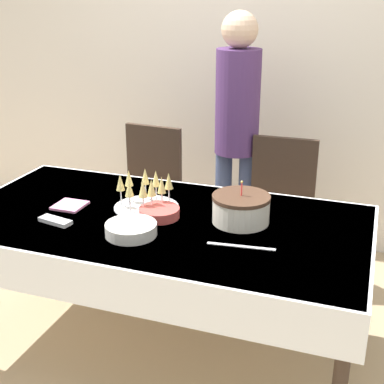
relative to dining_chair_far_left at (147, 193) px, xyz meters
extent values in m
plane|color=tan|center=(0.44, -0.84, -0.53)|extent=(12.00, 12.00, 0.00)
cube|color=silver|center=(0.44, 0.74, 0.82)|extent=(8.00, 0.05, 2.70)
cube|color=white|center=(0.44, -0.84, 0.22)|extent=(2.00, 1.02, 0.03)
cube|color=white|center=(0.44, -0.84, 0.13)|extent=(2.03, 1.05, 0.21)
cylinder|color=#38281E|center=(-0.50, -0.39, -0.17)|extent=(0.06, 0.06, 0.74)
cylinder|color=#38281E|center=(1.38, -0.39, -0.17)|extent=(0.06, 0.06, 0.74)
cube|color=#38281E|center=(-0.01, -0.08, -0.09)|extent=(0.45, 0.45, 0.04)
cube|color=#38281E|center=(0.01, 0.11, 0.18)|extent=(0.40, 0.07, 0.50)
cylinder|color=#38281E|center=(0.16, -0.28, -0.32)|extent=(0.04, 0.04, 0.43)
cylinder|color=#38281E|center=(-0.20, -0.25, -0.32)|extent=(0.04, 0.04, 0.43)
cylinder|color=#38281E|center=(0.19, 0.08, -0.32)|extent=(0.04, 0.04, 0.43)
cylinder|color=#38281E|center=(-0.17, 0.11, -0.32)|extent=(0.04, 0.04, 0.43)
cube|color=#38281E|center=(0.89, -0.08, -0.09)|extent=(0.43, 0.43, 0.04)
cube|color=#38281E|center=(0.89, 0.11, 0.18)|extent=(0.40, 0.05, 0.50)
cylinder|color=#38281E|center=(1.08, -0.26, -0.32)|extent=(0.04, 0.04, 0.43)
cylinder|color=#38281E|center=(0.72, -0.27, -0.32)|extent=(0.04, 0.04, 0.43)
cylinder|color=#38281E|center=(1.07, 0.10, -0.32)|extent=(0.04, 0.04, 0.43)
cylinder|color=#38281E|center=(0.71, 0.09, -0.32)|extent=(0.04, 0.04, 0.43)
cylinder|color=silver|center=(0.83, -0.75, 0.29)|extent=(0.27, 0.27, 0.12)
cylinder|color=#4C3323|center=(0.83, -0.75, 0.36)|extent=(0.28, 0.28, 0.02)
cylinder|color=#E53F3F|center=(0.83, -0.75, 0.40)|extent=(0.01, 0.01, 0.06)
sphere|color=#F9CC4C|center=(0.83, -0.75, 0.44)|extent=(0.01, 0.01, 0.01)
cylinder|color=silver|center=(0.33, -0.74, 0.24)|extent=(0.33, 0.33, 0.01)
cylinder|color=silver|center=(0.42, -0.75, 0.24)|extent=(0.05, 0.05, 0.00)
cylinder|color=silver|center=(0.42, -0.75, 0.29)|extent=(0.01, 0.01, 0.08)
cone|color=#E0CC72|center=(0.42, -0.75, 0.37)|extent=(0.04, 0.04, 0.08)
cylinder|color=silver|center=(0.43, -0.68, 0.24)|extent=(0.05, 0.05, 0.00)
cylinder|color=silver|center=(0.43, -0.68, 0.29)|extent=(0.01, 0.01, 0.08)
cone|color=#E0CC72|center=(0.43, -0.68, 0.37)|extent=(0.04, 0.04, 0.08)
cylinder|color=silver|center=(0.36, -0.67, 0.24)|extent=(0.05, 0.05, 0.00)
cylinder|color=silver|center=(0.36, -0.67, 0.29)|extent=(0.01, 0.01, 0.08)
cone|color=#E0CC72|center=(0.36, -0.67, 0.37)|extent=(0.04, 0.04, 0.08)
cylinder|color=silver|center=(0.29, -0.65, 0.24)|extent=(0.05, 0.05, 0.00)
cylinder|color=silver|center=(0.29, -0.65, 0.29)|extent=(0.01, 0.01, 0.08)
cone|color=#E0CC72|center=(0.29, -0.65, 0.37)|extent=(0.04, 0.04, 0.08)
cylinder|color=silver|center=(0.22, -0.71, 0.24)|extent=(0.05, 0.05, 0.00)
cylinder|color=silver|center=(0.22, -0.71, 0.29)|extent=(0.01, 0.01, 0.08)
cone|color=#E0CC72|center=(0.22, -0.71, 0.37)|extent=(0.04, 0.04, 0.08)
cylinder|color=silver|center=(0.21, -0.78, 0.24)|extent=(0.05, 0.05, 0.00)
cylinder|color=silver|center=(0.21, -0.78, 0.29)|extent=(0.01, 0.01, 0.08)
cone|color=#E0CC72|center=(0.21, -0.78, 0.37)|extent=(0.04, 0.04, 0.08)
cylinder|color=silver|center=(0.29, -0.84, 0.24)|extent=(0.05, 0.05, 0.00)
cylinder|color=silver|center=(0.29, -0.84, 0.29)|extent=(0.01, 0.01, 0.08)
cone|color=#E0CC72|center=(0.29, -0.84, 0.37)|extent=(0.04, 0.04, 0.08)
cylinder|color=silver|center=(0.36, -0.83, 0.24)|extent=(0.05, 0.05, 0.00)
cylinder|color=silver|center=(0.36, -0.83, 0.29)|extent=(0.01, 0.01, 0.08)
cone|color=#E0CC72|center=(0.36, -0.83, 0.37)|extent=(0.04, 0.04, 0.08)
cylinder|color=silver|center=(0.39, -0.80, 0.24)|extent=(0.05, 0.05, 0.00)
cylinder|color=silver|center=(0.39, -0.80, 0.29)|extent=(0.01, 0.01, 0.08)
cone|color=#E0CC72|center=(0.39, -0.80, 0.37)|extent=(0.04, 0.04, 0.08)
cylinder|color=silver|center=(0.40, -1.06, 0.24)|extent=(0.24, 0.24, 0.01)
cylinder|color=silver|center=(0.40, -1.06, 0.24)|extent=(0.24, 0.24, 0.01)
cylinder|color=silver|center=(0.40, -1.06, 0.25)|extent=(0.24, 0.24, 0.01)
cylinder|color=silver|center=(0.40, -1.06, 0.26)|extent=(0.24, 0.24, 0.01)
cylinder|color=silver|center=(0.40, -1.06, 0.26)|extent=(0.24, 0.24, 0.01)
cylinder|color=silver|center=(0.40, -1.06, 0.27)|extent=(0.24, 0.24, 0.01)
cylinder|color=silver|center=(0.40, -1.06, 0.28)|extent=(0.24, 0.24, 0.01)
cylinder|color=silver|center=(0.40, -1.06, 0.29)|extent=(0.24, 0.24, 0.01)
cylinder|color=#CC4C47|center=(0.44, -0.83, 0.24)|extent=(0.20, 0.20, 0.01)
cylinder|color=#CC4C47|center=(0.44, -0.83, 0.24)|extent=(0.20, 0.20, 0.01)
cylinder|color=#CC4C47|center=(0.44, -0.83, 0.25)|extent=(0.20, 0.20, 0.01)
cylinder|color=#CC4C47|center=(0.44, -0.83, 0.26)|extent=(0.20, 0.20, 0.01)
cylinder|color=#CC4C47|center=(0.44, -0.83, 0.26)|extent=(0.20, 0.20, 0.01)
cylinder|color=#CC4C47|center=(0.44, -0.83, 0.27)|extent=(0.20, 0.20, 0.01)
cylinder|color=#CC4C47|center=(0.44, -0.83, 0.28)|extent=(0.20, 0.20, 0.01)
cube|color=silver|center=(0.90, -1.01, 0.23)|extent=(0.30, 0.05, 0.00)
cube|color=silver|center=(0.00, -1.06, 0.24)|extent=(0.18, 0.09, 0.02)
cube|color=pink|center=(-0.04, -0.86, 0.24)|extent=(0.15, 0.15, 0.01)
cylinder|color=#3F4C72|center=(0.48, 0.18, -0.12)|extent=(0.11, 0.11, 0.82)
cylinder|color=#3F4C72|center=(0.64, 0.18, -0.12)|extent=(0.11, 0.11, 0.82)
cylinder|color=#4C2D60|center=(0.56, 0.18, 0.61)|extent=(0.28, 0.28, 0.65)
sphere|color=#D8B293|center=(0.56, 0.18, 1.05)|extent=(0.22, 0.22, 0.22)
camera|label=1|loc=(1.39, -3.04, 1.29)|focal=50.00mm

